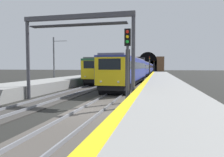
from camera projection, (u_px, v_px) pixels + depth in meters
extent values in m
plane|color=black|center=(91.00, 112.00, 12.10)|extent=(320.00, 320.00, 0.00)
cube|color=gray|center=(169.00, 106.00, 11.12)|extent=(112.00, 4.30, 1.05)
cube|color=yellow|center=(134.00, 95.00, 11.50)|extent=(112.00, 0.50, 0.01)
cube|color=#4C4742|center=(91.00, 111.00, 12.10)|extent=(160.00, 2.77, 0.06)
cube|color=gray|center=(80.00, 109.00, 12.25)|extent=(160.00, 0.07, 0.15)
cube|color=gray|center=(103.00, 110.00, 11.94)|extent=(160.00, 0.07, 0.15)
cube|color=#383533|center=(23.00, 108.00, 13.09)|extent=(160.00, 2.95, 0.06)
cube|color=gray|center=(13.00, 106.00, 13.24)|extent=(160.00, 0.07, 0.15)
cube|color=gray|center=(33.00, 107.00, 12.92)|extent=(160.00, 0.07, 0.15)
cube|color=navy|center=(128.00, 69.00, 27.08)|extent=(19.55, 3.30, 2.65)
cube|color=black|center=(128.00, 66.00, 27.05)|extent=(18.77, 3.31, 0.79)
cube|color=slate|center=(128.00, 58.00, 26.99)|extent=(18.95, 2.86, 0.20)
cube|color=black|center=(128.00, 81.00, 27.16)|extent=(19.15, 2.95, 0.53)
cylinder|color=black|center=(113.00, 90.00, 18.96)|extent=(1.03, 2.61, 0.97)
cylinder|color=black|center=(117.00, 88.00, 20.70)|extent=(1.03, 2.61, 0.97)
cylinder|color=black|center=(135.00, 80.00, 33.66)|extent=(1.03, 2.61, 0.97)
cylinder|color=black|center=(136.00, 79.00, 35.40)|extent=(1.03, 2.61, 0.97)
cube|color=yellow|center=(110.00, 71.00, 17.60)|extent=(0.19, 2.71, 2.46)
cube|color=black|center=(109.00, 64.00, 17.52)|extent=(0.09, 1.97, 0.95)
sphere|color=#F2EACC|center=(118.00, 82.00, 17.41)|extent=(0.20, 0.20, 0.20)
sphere|color=#F2EACC|center=(101.00, 82.00, 17.78)|extent=(0.20, 0.20, 0.20)
cube|color=navy|center=(141.00, 68.00, 46.55)|extent=(19.55, 3.30, 2.65)
cube|color=black|center=(141.00, 67.00, 46.53)|extent=(18.77, 3.31, 0.88)
cube|color=slate|center=(141.00, 62.00, 46.47)|extent=(18.95, 2.86, 0.20)
cube|color=black|center=(141.00, 75.00, 46.64)|extent=(19.15, 2.95, 0.53)
cylinder|color=black|center=(136.00, 78.00, 38.56)|extent=(1.03, 2.61, 0.97)
cylinder|color=black|center=(137.00, 78.00, 40.30)|extent=(1.03, 2.61, 0.97)
cylinder|color=black|center=(143.00, 75.00, 53.01)|extent=(1.03, 2.61, 0.97)
cylinder|color=black|center=(144.00, 75.00, 54.75)|extent=(1.03, 2.61, 0.97)
cube|color=navy|center=(146.00, 68.00, 66.02)|extent=(19.55, 3.30, 2.65)
cube|color=black|center=(146.00, 66.00, 66.00)|extent=(18.77, 3.31, 0.89)
cube|color=slate|center=(146.00, 63.00, 65.94)|extent=(18.95, 2.86, 0.20)
cube|color=black|center=(146.00, 73.00, 66.11)|extent=(19.15, 2.95, 0.53)
cylinder|color=black|center=(143.00, 75.00, 57.68)|extent=(1.03, 2.61, 0.97)
cylinder|color=black|center=(144.00, 74.00, 59.43)|extent=(1.03, 2.61, 0.97)
cylinder|color=black|center=(147.00, 73.00, 72.83)|extent=(1.03, 2.61, 0.97)
cylinder|color=black|center=(148.00, 73.00, 74.58)|extent=(1.03, 2.61, 0.97)
cube|color=navy|center=(149.00, 68.00, 85.50)|extent=(19.55, 3.30, 2.65)
cube|color=black|center=(149.00, 67.00, 85.48)|extent=(18.77, 3.31, 0.82)
cube|color=slate|center=(149.00, 64.00, 85.42)|extent=(18.95, 2.86, 0.20)
cube|color=black|center=(148.00, 71.00, 85.59)|extent=(19.15, 2.95, 0.53)
cylinder|color=black|center=(147.00, 73.00, 77.62)|extent=(1.03, 2.61, 0.97)
cylinder|color=black|center=(147.00, 72.00, 79.36)|extent=(1.03, 2.61, 0.97)
cylinder|color=black|center=(149.00, 72.00, 91.85)|extent=(1.03, 2.61, 0.97)
cylinder|color=black|center=(150.00, 72.00, 93.59)|extent=(1.03, 2.61, 0.97)
cube|color=black|center=(141.00, 59.00, 46.44)|extent=(1.34, 1.72, 0.90)
cube|color=#235638|center=(110.00, 68.00, 36.64)|extent=(20.63, 3.07, 2.70)
cube|color=black|center=(110.00, 66.00, 36.62)|extent=(19.81, 3.09, 0.95)
cube|color=slate|center=(110.00, 60.00, 36.56)|extent=(20.01, 2.64, 0.20)
cube|color=black|center=(110.00, 77.00, 36.73)|extent=(20.21, 2.73, 0.55)
cylinder|color=black|center=(94.00, 83.00, 27.79)|extent=(1.02, 2.62, 0.99)
cylinder|color=black|center=(98.00, 82.00, 29.54)|extent=(1.02, 2.62, 0.99)
cylinder|color=black|center=(118.00, 77.00, 43.96)|extent=(1.02, 2.62, 0.99)
cylinder|color=black|center=(120.00, 77.00, 45.71)|extent=(1.02, 2.62, 0.99)
cube|color=yellow|center=(91.00, 70.00, 26.60)|extent=(0.15, 2.73, 2.41)
cube|color=black|center=(91.00, 65.00, 26.51)|extent=(0.06, 1.99, 0.97)
sphere|color=#F2EACC|center=(97.00, 77.00, 26.41)|extent=(0.20, 0.20, 0.20)
sphere|color=#F2EACC|center=(85.00, 76.00, 26.77)|extent=(0.20, 0.20, 0.20)
cube|color=#235638|center=(127.00, 68.00, 57.23)|extent=(20.63, 3.07, 2.70)
cube|color=black|center=(127.00, 66.00, 57.21)|extent=(19.81, 3.09, 0.95)
cube|color=slate|center=(127.00, 63.00, 57.15)|extent=(20.01, 2.64, 0.20)
cube|color=black|center=(127.00, 73.00, 57.32)|extent=(20.21, 2.73, 0.55)
cylinder|color=black|center=(121.00, 76.00, 48.76)|extent=(1.02, 2.62, 0.99)
cylinder|color=black|center=(123.00, 76.00, 50.51)|extent=(1.02, 2.62, 0.99)
cylinder|color=black|center=(131.00, 74.00, 64.17)|extent=(1.02, 2.62, 0.99)
cylinder|color=black|center=(131.00, 74.00, 65.92)|extent=(1.02, 2.62, 0.99)
cube|color=#235638|center=(135.00, 68.00, 77.83)|extent=(20.63, 3.07, 2.70)
cube|color=black|center=(135.00, 67.00, 77.81)|extent=(19.81, 3.09, 0.89)
cube|color=slate|center=(135.00, 64.00, 77.74)|extent=(20.01, 2.64, 0.20)
cube|color=black|center=(135.00, 72.00, 77.91)|extent=(20.21, 2.73, 0.55)
cylinder|color=black|center=(132.00, 73.00, 69.14)|extent=(1.02, 2.62, 0.99)
cylinder|color=black|center=(133.00, 73.00, 70.89)|extent=(1.02, 2.62, 0.99)
cylinder|color=black|center=(137.00, 72.00, 84.98)|extent=(1.02, 2.62, 0.99)
cylinder|color=black|center=(138.00, 72.00, 86.73)|extent=(1.02, 2.62, 0.99)
cylinder|color=#38383D|center=(127.00, 78.00, 12.82)|extent=(0.16, 0.16, 3.94)
cube|color=black|center=(128.00, 37.00, 12.68)|extent=(0.20, 0.38, 1.05)
cube|color=#38383D|center=(128.00, 78.00, 12.95)|extent=(0.04, 0.28, 3.55)
sphere|color=red|center=(127.00, 32.00, 12.53)|extent=(0.20, 0.20, 0.20)
sphere|color=yellow|center=(127.00, 37.00, 12.55)|extent=(0.20, 0.20, 0.20)
sphere|color=green|center=(127.00, 42.00, 12.56)|extent=(0.20, 0.20, 0.20)
cylinder|color=#4C4C54|center=(149.00, 69.00, 46.28)|extent=(0.16, 0.16, 4.24)
cube|color=black|center=(150.00, 58.00, 46.14)|extent=(0.20, 0.38, 0.75)
cube|color=#4C4C54|center=(149.00, 69.00, 46.42)|extent=(0.04, 0.28, 3.81)
sphere|color=red|center=(150.00, 57.00, 46.00)|extent=(0.20, 0.20, 0.20)
sphere|color=yellow|center=(150.00, 59.00, 46.02)|extent=(0.20, 0.20, 0.20)
cylinder|color=#4C4C54|center=(154.00, 67.00, 99.23)|extent=(0.16, 0.16, 4.90)
cube|color=black|center=(154.00, 61.00, 99.07)|extent=(0.20, 0.38, 0.75)
cube|color=#4C4C54|center=(154.00, 67.00, 99.37)|extent=(0.04, 0.28, 4.41)
sphere|color=red|center=(154.00, 61.00, 98.94)|extent=(0.20, 0.20, 0.20)
sphere|color=yellow|center=(154.00, 62.00, 98.95)|extent=(0.20, 0.20, 0.20)
cylinder|color=#3F3F47|center=(28.00, 61.00, 16.81)|extent=(0.28, 0.28, 6.30)
cylinder|color=#3F3F47|center=(133.00, 60.00, 14.93)|extent=(0.28, 0.28, 6.30)
cube|color=#3F3F47|center=(77.00, 17.00, 15.68)|extent=(0.36, 8.91, 0.35)
cube|color=#2D2D33|center=(77.00, 25.00, 15.72)|extent=(0.70, 7.77, 0.08)
cube|color=brown|center=(148.00, 64.00, 127.08)|extent=(2.95, 19.64, 8.89)
cube|color=black|center=(148.00, 66.00, 125.67)|extent=(0.12, 11.00, 6.22)
cylinder|color=black|center=(148.00, 61.00, 125.49)|extent=(0.12, 11.00, 11.00)
cylinder|color=#595B60|center=(54.00, 61.00, 30.90)|extent=(0.22, 0.22, 7.08)
cylinder|color=#595B60|center=(60.00, 41.00, 30.50)|extent=(0.08, 2.13, 0.08)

